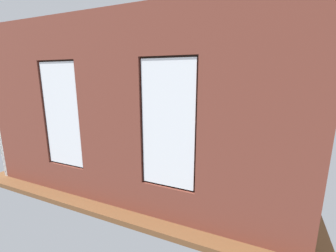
# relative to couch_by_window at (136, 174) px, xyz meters

# --- Properties ---
(ground_plane) EXTENTS (6.91, 6.51, 0.10)m
(ground_plane) POSITION_rel_couch_by_window_xyz_m (0.07, -2.23, -0.38)
(ground_plane) COLOR brown
(brick_wall_with_windows) EXTENTS (6.31, 0.30, 3.35)m
(brick_wall_with_windows) POSITION_rel_couch_by_window_xyz_m (0.07, 0.65, 1.33)
(brick_wall_with_windows) COLOR brown
(brick_wall_with_windows) RESTS_ON ground_plane
(white_wall_right) EXTENTS (0.10, 5.51, 3.35)m
(white_wall_right) POSITION_rel_couch_by_window_xyz_m (3.18, -2.03, 1.34)
(white_wall_right) COLOR white
(white_wall_right) RESTS_ON ground_plane
(couch_by_window) EXTENTS (1.88, 0.87, 0.80)m
(couch_by_window) POSITION_rel_couch_by_window_xyz_m (0.00, 0.00, 0.00)
(couch_by_window) COLOR black
(couch_by_window) RESTS_ON ground_plane
(couch_left) EXTENTS (0.96, 2.01, 0.80)m
(couch_left) POSITION_rel_couch_by_window_xyz_m (-2.38, -2.12, -0.00)
(couch_left) COLOR black
(couch_left) RESTS_ON ground_plane
(coffee_table) EXTENTS (1.54, 0.85, 0.42)m
(coffee_table) POSITION_rel_couch_by_window_xyz_m (0.13, -2.07, 0.04)
(coffee_table) COLOR tan
(coffee_table) RESTS_ON ground_plane
(cup_ceramic) EXTENTS (0.09, 0.09, 0.10)m
(cup_ceramic) POSITION_rel_couch_by_window_xyz_m (0.13, -2.07, 0.14)
(cup_ceramic) COLOR silver
(cup_ceramic) RESTS_ON coffee_table
(candle_jar) EXTENTS (0.08, 0.08, 0.11)m
(candle_jar) POSITION_rel_couch_by_window_xyz_m (-0.30, -2.22, 0.15)
(candle_jar) COLOR #B7333D
(candle_jar) RESTS_ON coffee_table
(table_plant_small) EXTENTS (0.15, 0.15, 0.23)m
(table_plant_small) POSITION_rel_couch_by_window_xyz_m (0.32, -2.18, 0.22)
(table_plant_small) COLOR gray
(table_plant_small) RESTS_ON coffee_table
(remote_black) EXTENTS (0.17, 0.13, 0.02)m
(remote_black) POSITION_rel_couch_by_window_xyz_m (0.01, -1.95, 0.10)
(remote_black) COLOR black
(remote_black) RESTS_ON coffee_table
(remote_gray) EXTENTS (0.18, 0.11, 0.02)m
(remote_gray) POSITION_rel_couch_by_window_xyz_m (0.59, -1.95, 0.10)
(remote_gray) COLOR #59595B
(remote_gray) RESTS_ON coffee_table
(media_console) EXTENTS (1.21, 0.42, 0.54)m
(media_console) POSITION_rel_couch_by_window_xyz_m (2.88, -2.07, -0.06)
(media_console) COLOR black
(media_console) RESTS_ON ground_plane
(tv_flatscreen) EXTENTS (0.99, 0.20, 0.68)m
(tv_flatscreen) POSITION_rel_couch_by_window_xyz_m (2.88, -2.07, 0.55)
(tv_flatscreen) COLOR black
(tv_flatscreen) RESTS_ON media_console
(papasan_chair) EXTENTS (1.12, 1.12, 0.70)m
(papasan_chair) POSITION_rel_couch_by_window_xyz_m (0.60, -4.02, 0.12)
(papasan_chair) COLOR olive
(papasan_chair) RESTS_ON ground_plane
(potted_plant_mid_room_small) EXTENTS (0.32, 0.32, 0.56)m
(potted_plant_mid_room_small) POSITION_rel_couch_by_window_xyz_m (-0.94, -2.91, 0.04)
(potted_plant_mid_room_small) COLOR brown
(potted_plant_mid_room_small) RESTS_ON ground_plane
(potted_plant_near_tv) EXTENTS (0.91, 0.87, 1.16)m
(potted_plant_near_tv) POSITION_rel_couch_by_window_xyz_m (2.34, -1.01, 0.34)
(potted_plant_near_tv) COLOR gray
(potted_plant_near_tv) RESTS_ON ground_plane
(potted_plant_corner_far_left) EXTENTS (0.81, 0.88, 1.13)m
(potted_plant_corner_far_left) POSITION_rel_couch_by_window_xyz_m (-2.54, 0.11, 0.29)
(potted_plant_corner_far_left) COLOR beige
(potted_plant_corner_far_left) RESTS_ON ground_plane
(potted_plant_corner_near_left) EXTENTS (0.96, 0.98, 1.29)m
(potted_plant_corner_near_left) POSITION_rel_couch_by_window_xyz_m (-2.55, -4.47, 0.31)
(potted_plant_corner_near_left) COLOR #47423D
(potted_plant_corner_near_left) RESTS_ON ground_plane
(potted_plant_by_left_couch) EXTENTS (0.40, 0.40, 0.56)m
(potted_plant_by_left_couch) POSITION_rel_couch_by_window_xyz_m (-1.98, -3.56, 0.04)
(potted_plant_by_left_couch) COLOR #47423D
(potted_plant_by_left_couch) RESTS_ON ground_plane
(potted_plant_foreground_right) EXTENTS (0.57, 0.57, 0.88)m
(potted_plant_foreground_right) POSITION_rel_couch_by_window_xyz_m (2.58, -4.43, 0.23)
(potted_plant_foreground_right) COLOR #47423D
(potted_plant_foreground_right) RESTS_ON ground_plane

